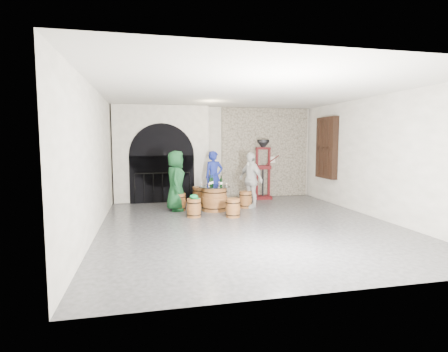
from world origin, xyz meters
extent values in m
plane|color=#2B2B2E|center=(0.00, 0.00, 0.00)|extent=(8.00, 8.00, 0.00)
plane|color=silver|center=(0.00, 4.00, 1.60)|extent=(8.00, 0.00, 8.00)
plane|color=silver|center=(0.00, -4.00, 1.60)|extent=(8.00, 0.00, 8.00)
plane|color=silver|center=(-3.50, 0.00, 1.60)|extent=(0.00, 8.00, 8.00)
plane|color=silver|center=(3.50, 0.00, 1.60)|extent=(0.00, 8.00, 8.00)
plane|color=beige|center=(0.00, 0.00, 3.20)|extent=(8.00, 8.00, 0.00)
cube|color=gray|center=(1.80, 3.94, 1.60)|extent=(3.20, 0.12, 3.18)
cube|color=silver|center=(-1.90, 3.75, 1.60)|extent=(3.10, 0.50, 3.18)
cube|color=black|center=(-1.90, 3.48, 0.78)|extent=(2.10, 0.03, 1.55)
cylinder|color=black|center=(-1.90, 3.48, 1.55)|extent=(2.10, 0.03, 2.10)
cylinder|color=black|center=(-1.90, 3.42, 0.98)|extent=(1.79, 0.04, 0.04)
cylinder|color=black|center=(-2.79, 3.42, 0.49)|extent=(0.02, 0.02, 0.98)
cylinder|color=black|center=(-2.50, 3.42, 0.49)|extent=(0.02, 0.02, 0.98)
cylinder|color=black|center=(-2.20, 3.42, 0.49)|extent=(0.02, 0.02, 0.98)
cylinder|color=black|center=(-1.90, 3.42, 0.49)|extent=(0.02, 0.02, 0.98)
cylinder|color=black|center=(-1.60, 3.42, 0.49)|extent=(0.02, 0.02, 0.98)
cylinder|color=black|center=(-1.31, 3.42, 0.49)|extent=(0.02, 0.02, 0.98)
cylinder|color=black|center=(-1.01, 3.42, 0.49)|extent=(0.02, 0.02, 0.98)
cube|color=black|center=(3.39, 2.40, 1.80)|extent=(0.20, 1.10, 2.00)
cube|color=black|center=(3.34, 2.40, 1.80)|extent=(0.06, 0.88, 1.76)
cube|color=black|center=(3.37, 2.40, 1.80)|extent=(0.22, 0.92, 0.06)
cube|color=black|center=(3.37, 2.11, 1.80)|extent=(0.22, 0.06, 1.80)
cube|color=black|center=(3.37, 2.40, 1.80)|extent=(0.22, 0.06, 1.80)
cube|color=black|center=(3.37, 2.69, 1.80)|extent=(0.22, 0.06, 1.80)
cylinder|color=brown|center=(-0.48, 1.80, 0.34)|extent=(0.71, 0.71, 0.67)
cylinder|color=brown|center=(-0.48, 1.80, 0.34)|extent=(0.76, 0.76, 0.15)
torus|color=black|center=(-0.48, 1.80, 0.11)|extent=(0.76, 0.76, 0.02)
torus|color=black|center=(-0.48, 1.80, 0.56)|extent=(0.76, 0.76, 0.02)
cylinder|color=brown|center=(-0.48, 1.80, 0.68)|extent=(0.72, 0.72, 0.02)
cylinder|color=black|center=(-0.48, 1.80, 0.71)|extent=(0.92, 0.92, 0.01)
cylinder|color=brown|center=(-1.49, 2.03, 0.24)|extent=(0.37, 0.37, 0.48)
cylinder|color=brown|center=(-1.49, 2.03, 0.24)|extent=(0.39, 0.39, 0.11)
torus|color=black|center=(-1.49, 2.03, 0.08)|extent=(0.41, 0.41, 0.02)
torus|color=black|center=(-1.49, 2.03, 0.40)|extent=(0.41, 0.41, 0.02)
cylinder|color=brown|center=(-1.49, 2.03, 0.49)|extent=(0.38, 0.38, 0.02)
cylinder|color=brown|center=(-0.30, 2.82, 0.24)|extent=(0.37, 0.37, 0.48)
cylinder|color=brown|center=(-0.30, 2.82, 0.24)|extent=(0.39, 0.39, 0.11)
torus|color=black|center=(-0.30, 2.82, 0.08)|extent=(0.41, 0.41, 0.02)
torus|color=black|center=(-0.30, 2.82, 0.40)|extent=(0.41, 0.41, 0.02)
cylinder|color=brown|center=(-0.30, 2.82, 0.49)|extent=(0.38, 0.38, 0.02)
cylinder|color=brown|center=(0.52, 2.03, 0.24)|extent=(0.37, 0.37, 0.48)
cylinder|color=brown|center=(0.52, 2.03, 0.24)|extent=(0.39, 0.39, 0.11)
torus|color=black|center=(0.52, 2.03, 0.08)|extent=(0.41, 0.41, 0.02)
torus|color=black|center=(0.52, 2.03, 0.40)|extent=(0.41, 0.41, 0.02)
cylinder|color=brown|center=(0.52, 2.03, 0.49)|extent=(0.38, 0.38, 0.02)
cylinder|color=brown|center=(-0.17, 0.82, 0.24)|extent=(0.37, 0.37, 0.48)
cylinder|color=brown|center=(-0.17, 0.82, 0.24)|extent=(0.39, 0.39, 0.11)
torus|color=black|center=(-0.17, 0.82, 0.08)|extent=(0.41, 0.41, 0.02)
torus|color=black|center=(-0.17, 0.82, 0.40)|extent=(0.41, 0.41, 0.02)
cylinder|color=brown|center=(-0.17, 0.82, 0.49)|extent=(0.38, 0.38, 0.02)
cylinder|color=brown|center=(-1.19, 1.04, 0.24)|extent=(0.37, 0.37, 0.48)
cylinder|color=brown|center=(-1.19, 1.04, 0.24)|extent=(0.39, 0.39, 0.11)
torus|color=black|center=(-1.19, 1.04, 0.08)|extent=(0.41, 0.41, 0.02)
torus|color=black|center=(-1.19, 1.04, 0.40)|extent=(0.41, 0.41, 0.02)
cylinder|color=brown|center=(-1.19, 1.04, 0.49)|extent=(0.38, 0.38, 0.02)
ellipsoid|color=#0B7E3C|center=(-1.19, 1.04, 0.55)|extent=(0.22, 0.22, 0.12)
cylinder|color=#0B7E3C|center=(-1.11, 1.01, 0.50)|extent=(0.14, 0.14, 0.01)
imported|color=#113D1D|center=(-1.57, 2.05, 0.87)|extent=(0.68, 0.93, 1.75)
imported|color=navy|center=(-0.26, 3.02, 0.85)|extent=(0.69, 0.53, 1.70)
imported|color=beige|center=(0.69, 2.06, 0.84)|extent=(0.79, 1.07, 1.68)
cylinder|color=black|center=(-0.60, 1.80, 0.82)|extent=(0.07, 0.07, 0.22)
cylinder|color=white|center=(-0.60, 1.80, 0.81)|extent=(0.08, 0.08, 0.06)
cone|color=black|center=(-0.60, 1.80, 0.95)|extent=(0.07, 0.07, 0.05)
cylinder|color=black|center=(-0.60, 1.80, 1.00)|extent=(0.03, 0.03, 0.07)
cylinder|color=black|center=(-0.31, 1.68, 0.82)|extent=(0.07, 0.07, 0.22)
cylinder|color=white|center=(-0.31, 1.68, 0.81)|extent=(0.08, 0.08, 0.06)
cone|color=black|center=(-0.31, 1.68, 0.95)|extent=(0.07, 0.07, 0.05)
cylinder|color=black|center=(-0.31, 1.68, 1.00)|extent=(0.03, 0.03, 0.07)
cylinder|color=black|center=(-0.53, 1.93, 0.82)|extent=(0.07, 0.07, 0.22)
cylinder|color=white|center=(-0.53, 1.93, 0.81)|extent=(0.08, 0.08, 0.06)
cone|color=black|center=(-0.53, 1.93, 0.95)|extent=(0.07, 0.07, 0.05)
cylinder|color=black|center=(-0.53, 1.93, 1.00)|extent=(0.03, 0.03, 0.07)
cylinder|color=brown|center=(-0.80, 2.66, 0.29)|extent=(0.41, 0.41, 0.58)
cylinder|color=brown|center=(-0.80, 2.66, 0.29)|extent=(0.44, 0.44, 0.13)
torus|color=black|center=(-0.80, 2.66, 0.09)|extent=(0.45, 0.45, 0.02)
torus|color=black|center=(-0.80, 2.66, 0.49)|extent=(0.45, 0.45, 0.02)
cylinder|color=brown|center=(-0.80, 2.66, 0.59)|extent=(0.42, 0.42, 0.02)
cube|color=#4A0C0E|center=(1.56, 3.45, 0.05)|extent=(0.59, 0.49, 0.11)
cube|color=#4A0C0E|center=(1.56, 3.45, 1.11)|extent=(0.53, 0.35, 0.13)
cube|color=#4A0C0E|center=(1.56, 3.45, 1.77)|extent=(0.52, 0.16, 0.08)
cylinder|color=black|center=(1.56, 3.45, 0.65)|extent=(0.06, 0.06, 1.09)
cylinder|color=black|center=(1.56, 3.45, 2.02)|extent=(0.41, 0.41, 0.10)
cone|color=black|center=(1.56, 3.45, 1.89)|extent=(0.41, 0.41, 0.22)
cube|color=#4A0C0E|center=(1.34, 3.47, 0.93)|extent=(0.08, 0.08, 1.74)
cube|color=#4A0C0E|center=(1.78, 3.44, 0.93)|extent=(0.08, 0.08, 1.74)
cylinder|color=#4A0C0E|center=(1.89, 3.39, 1.36)|extent=(0.47, 0.06, 0.34)
cube|color=silver|center=(2.05, 3.86, 1.35)|extent=(0.18, 0.10, 0.22)
camera|label=1|loc=(-2.39, -8.08, 2.03)|focal=28.00mm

